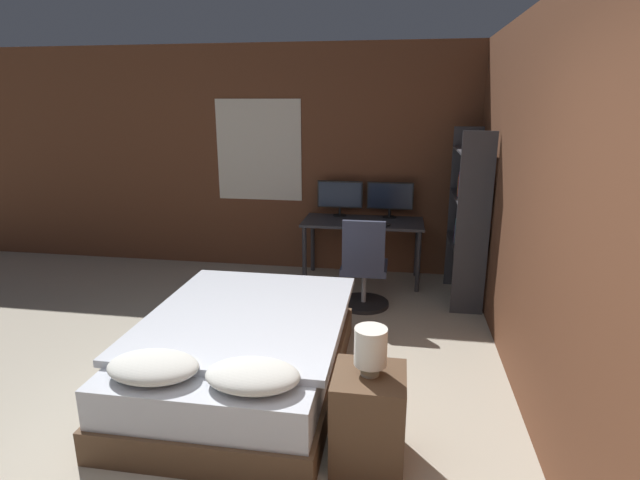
# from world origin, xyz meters

# --- Properties ---
(wall_back) EXTENTS (12.00, 0.08, 2.70)m
(wall_back) POSITION_xyz_m (-0.01, 4.04, 1.35)
(wall_back) COLOR brown
(wall_back) RESTS_ON ground_plane
(wall_side_right) EXTENTS (0.06, 12.00, 2.70)m
(wall_side_right) POSITION_xyz_m (1.81, 1.50, 1.35)
(wall_side_right) COLOR brown
(wall_side_right) RESTS_ON ground_plane
(bed) EXTENTS (1.43, 2.04, 0.61)m
(bed) POSITION_xyz_m (-0.18, 1.25, 0.27)
(bed) COLOR brown
(bed) RESTS_ON ground_plane
(nightstand) EXTENTS (0.41, 0.42, 0.56)m
(nightstand) POSITION_xyz_m (0.78, 0.58, 0.28)
(nightstand) COLOR brown
(nightstand) RESTS_ON ground_plane
(bedside_lamp) EXTENTS (0.18, 0.18, 0.28)m
(bedside_lamp) POSITION_xyz_m (0.78, 0.58, 0.73)
(bedside_lamp) COLOR gray
(bedside_lamp) RESTS_ON nightstand
(desk) EXTENTS (1.37, 0.63, 0.72)m
(desk) POSITION_xyz_m (0.50, 3.65, 0.63)
(desk) COLOR #38383D
(desk) RESTS_ON ground_plane
(monitor_left) EXTENTS (0.54, 0.16, 0.42)m
(monitor_left) POSITION_xyz_m (0.20, 3.87, 0.96)
(monitor_left) COLOR black
(monitor_left) RESTS_ON desk
(monitor_right) EXTENTS (0.54, 0.16, 0.42)m
(monitor_right) POSITION_xyz_m (0.79, 3.87, 0.96)
(monitor_right) COLOR black
(monitor_right) RESTS_ON desk
(keyboard) EXTENTS (0.39, 0.13, 0.02)m
(keyboard) POSITION_xyz_m (0.50, 3.44, 0.73)
(keyboard) COLOR black
(keyboard) RESTS_ON desk
(computer_mouse) EXTENTS (0.07, 0.05, 0.04)m
(computer_mouse) POSITION_xyz_m (0.78, 3.44, 0.74)
(computer_mouse) COLOR black
(computer_mouse) RESTS_ON desk
(office_chair) EXTENTS (0.52, 0.52, 0.95)m
(office_chair) POSITION_xyz_m (0.58, 2.84, 0.37)
(office_chair) COLOR black
(office_chair) RESTS_ON ground_plane
(bookshelf) EXTENTS (0.31, 0.85, 1.79)m
(bookshelf) POSITION_xyz_m (1.60, 3.18, 0.98)
(bookshelf) COLOR #333338
(bookshelf) RESTS_ON ground_plane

